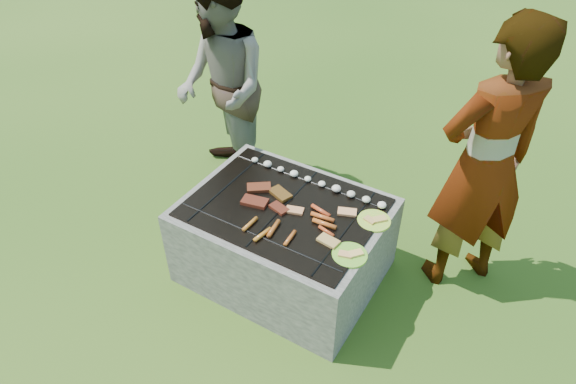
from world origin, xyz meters
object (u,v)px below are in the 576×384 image
Objects in this scene: fire_pit at (284,243)px; plate_near at (350,255)px; cook at (485,165)px; bystander at (222,88)px; plate_far at (374,221)px.

fire_pit is 0.67m from plate_near.
cook is (0.50, 0.80, 0.35)m from plate_near.
plate_near is 0.13× the size of bystander.
bystander is at bearing -48.91° from cook.
bystander is (-1.57, 0.51, 0.29)m from plate_far.
cook reaches higher than plate_near.
plate_far is 0.35m from plate_near.
plate_far is at bearing -5.51° from cook.
fire_pit is at bearing 162.89° from plate_near.
plate_near is 0.13× the size of cook.
cook reaches higher than fire_pit.
bystander reaches higher than plate_near.
bystander is at bearing 145.30° from fire_pit.
bystander is (-1.57, 0.87, 0.29)m from plate_near.
plate_near is (-0.00, -0.35, 0.00)m from plate_far.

